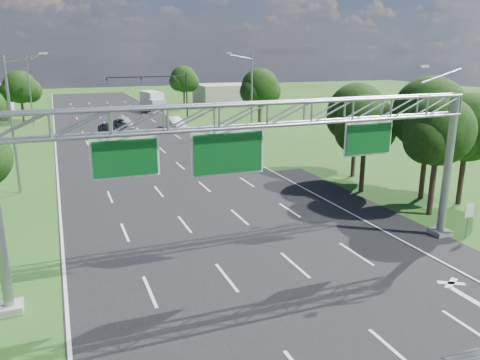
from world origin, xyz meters
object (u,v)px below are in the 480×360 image
regulatory_sign (469,214)px  box_truck (153,102)px  traffic_signal (164,86)px  sign_gantry (266,127)px

regulatory_sign → box_truck: (-4.40, 66.18, 0.10)m
regulatory_sign → box_truck: box_truck is taller
traffic_signal → box_truck: (0.52, 12.16, -3.56)m
regulatory_sign → box_truck: bearing=93.8°
sign_gantry → box_truck: bearing=83.3°
regulatory_sign → traffic_signal: bearing=95.2°
box_truck → traffic_signal: bearing=-100.3°
sign_gantry → regulatory_sign: 13.25m
regulatory_sign → traffic_signal: (-4.92, 54.02, 3.66)m
sign_gantry → regulatory_sign: bearing=-4.8°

